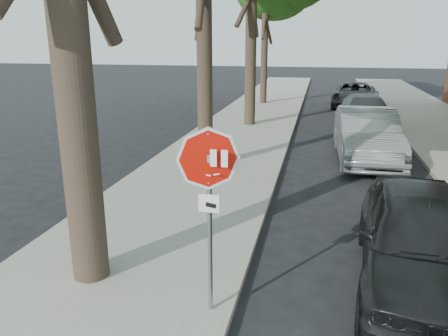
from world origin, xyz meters
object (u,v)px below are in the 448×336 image
object	(u,v)px
stop_sign	(209,186)
car_a	(422,240)
car_b	(367,135)
car_c	(366,113)
car_d	(354,95)

from	to	relation	value
stop_sign	car_a	xyz separation A→B (m)	(3.00, 1.53, -1.16)
car_b	car_c	world-z (taller)	car_b
car_b	car_d	bearing A→B (deg)	85.84
car_a	car_d	xyz separation A→B (m)	(0.26, 19.75, -0.10)
stop_sign	car_c	world-z (taller)	stop_sign
stop_sign	car_d	distance (m)	21.56
stop_sign	car_d	size ratio (longest dim) A/B	0.53
car_b	car_d	distance (m)	12.12
car_d	car_a	bearing A→B (deg)	-84.47
car_a	car_d	distance (m)	19.75
stop_sign	car_d	bearing A→B (deg)	81.29
stop_sign	car_b	size ratio (longest dim) A/B	0.52
car_d	car_b	bearing A→B (deg)	-85.64
car_b	car_c	size ratio (longest dim) A/B	1.00
car_b	car_c	bearing A→B (deg)	83.02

